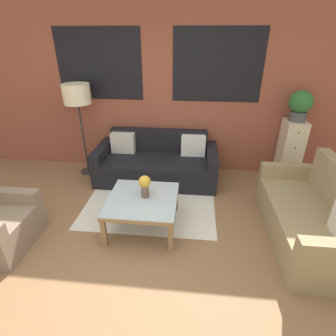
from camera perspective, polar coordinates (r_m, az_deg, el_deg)
The scene contains 10 objects.
ground_plane at distance 3.07m, azimuth -8.34°, elevation -20.09°, with size 16.00×16.00×0.00m, color #8E6642.
wall_back_brick at distance 4.56m, azimuth -2.20°, elevation 16.62°, with size 8.40×0.09×2.80m.
rug at distance 3.98m, azimuth -3.75°, elevation -7.20°, with size 1.88×1.51×0.00m.
couch_dark at distance 4.46m, azimuth -2.44°, elevation 1.00°, with size 1.99×0.88×0.78m.
settee_vintage at distance 3.57m, azimuth 28.76°, elevation -9.52°, with size 0.80×1.68×0.92m.
coffee_table at distance 3.30m, azimuth -5.55°, elevation -7.55°, with size 0.85×0.85×0.44m.
floor_lamp at distance 4.56m, azimuth -19.19°, elevation 14.42°, with size 0.43×0.43×1.55m.
drawer_cabinet at distance 4.79m, azimuth 24.95°, elevation 3.39°, with size 0.32×0.40×1.03m.
potted_plant at distance 4.57m, azimuth 26.86°, elevation 12.26°, with size 0.35×0.35×0.47m.
flower_vase at distance 3.21m, azimuth -5.07°, elevation -3.63°, with size 0.15×0.15×0.29m.
Camera 1 is at (0.63, -2.00, 2.24)m, focal length 28.00 mm.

